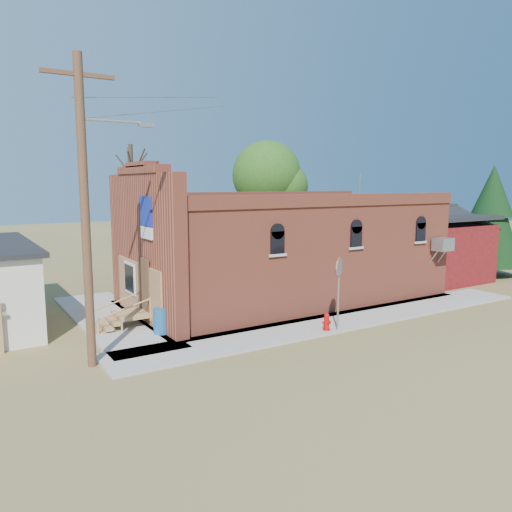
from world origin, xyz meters
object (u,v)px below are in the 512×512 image
stop_sign (339,274)px  fire_hydrant (327,322)px  brick_bar (282,250)px  trash_barrel (162,321)px  utility_pole (87,206)px

stop_sign → fire_hydrant: bearing=146.7°
brick_bar → trash_barrel: size_ratio=17.96×
fire_hydrant → trash_barrel: bearing=153.0°
utility_pole → trash_barrel: bearing=32.3°
stop_sign → utility_pole: bearing=162.0°
utility_pole → trash_barrel: 5.41m
brick_bar → fire_hydrant: (-1.66, -5.33, -1.94)m
fire_hydrant → trash_barrel: (-5.28, 2.84, 0.14)m
brick_bar → trash_barrel: bearing=-160.2°
fire_hydrant → stop_sign: 1.81m
stop_sign → trash_barrel: stop_sign is taller
fire_hydrant → brick_bar: bearing=73.9°
brick_bar → stop_sign: 5.64m
stop_sign → trash_barrel: bearing=142.1°
brick_bar → fire_hydrant: size_ratio=25.45×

